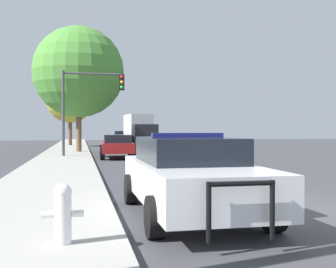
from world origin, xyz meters
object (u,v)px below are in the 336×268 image
object	(u,v)px
fire_hydrant	(63,212)
car_background_distant	(121,136)
traffic_light	(89,96)
box_truck	(139,128)
tree_sidewalk_far	(70,99)
police_car	(190,174)
car_background_midblock	(117,145)
tree_sidewalk_mid	(79,72)

from	to	relation	value
fire_hydrant	car_background_distant	xyz separation A→B (m)	(5.13, 46.03, 0.19)
traffic_light	box_truck	size ratio (longest dim) A/B	0.66
tree_sidewalk_far	police_car	bearing A→B (deg)	-84.80
box_truck	car_background_midblock	bearing A→B (deg)	75.53
car_background_midblock	tree_sidewalk_mid	bearing A→B (deg)	114.59
tree_sidewalk_mid	tree_sidewalk_far	size ratio (longest dim) A/B	1.28
fire_hydrant	traffic_light	size ratio (longest dim) A/B	0.17
fire_hydrant	traffic_light	distance (m)	18.88
car_background_midblock	police_car	bearing A→B (deg)	-87.69
traffic_light	tree_sidewalk_far	distance (m)	15.87
traffic_light	car_background_midblock	distance (m)	3.28
fire_hydrant	tree_sidewalk_far	size ratio (longest dim) A/B	0.12
car_background_midblock	box_truck	world-z (taller)	box_truck
fire_hydrant	tree_sidewalk_far	world-z (taller)	tree_sidewalk_far
police_car	car_background_distant	xyz separation A→B (m)	(2.86, 43.99, -0.04)
police_car	box_truck	distance (m)	37.56
box_truck	traffic_light	bearing A→B (deg)	71.16
tree_sidewalk_far	car_background_distant	bearing A→B (deg)	63.46
fire_hydrant	car_background_midblock	xyz separation A→B (m)	(2.25, 17.93, 0.16)
fire_hydrant	box_truck	world-z (taller)	box_truck
traffic_light	tree_sidewalk_far	size ratio (longest dim) A/B	0.73
traffic_light	police_car	bearing A→B (deg)	-84.67
car_background_midblock	box_truck	bearing A→B (deg)	81.10
car_background_distant	car_background_midblock	size ratio (longest dim) A/B	0.96
car_background_midblock	box_truck	size ratio (longest dim) A/B	0.59
car_background_distant	tree_sidewalk_mid	size ratio (longest dim) A/B	0.49
box_truck	tree_sidewalk_mid	size ratio (longest dim) A/B	0.87
box_truck	tree_sidewalk_far	distance (m)	9.11
car_background_distant	tree_sidewalk_far	distance (m)	13.50
box_truck	fire_hydrant	bearing A→B (deg)	77.34
police_car	traffic_light	bearing A→B (deg)	-84.77
police_car	tree_sidewalk_far	xyz separation A→B (m)	(-2.94, 32.38, 3.65)
police_car	tree_sidewalk_far	size ratio (longest dim) A/B	0.76
car_background_distant	police_car	bearing A→B (deg)	-90.91
police_car	fire_hydrant	size ratio (longest dim) A/B	6.26
tree_sidewalk_mid	tree_sidewalk_far	bearing A→B (deg)	94.11
traffic_light	car_background_distant	bearing A→B (deg)	80.86
tree_sidewalk_mid	box_truck	bearing A→B (deg)	68.71
police_car	box_truck	xyz separation A→B (m)	(4.21, 37.31, 0.94)
police_car	car_background_midblock	xyz separation A→B (m)	(-0.01, 15.89, -0.06)
police_car	tree_sidewalk_mid	bearing A→B (deg)	-84.32
box_truck	police_car	bearing A→B (deg)	80.25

